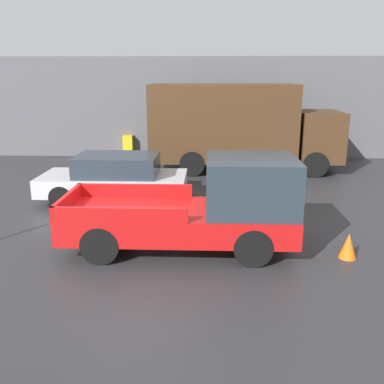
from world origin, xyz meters
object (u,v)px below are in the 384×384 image
(car, at_px, (115,178))
(newspaper_box, at_px, (128,146))
(traffic_cone, at_px, (348,246))
(pickup_truck, at_px, (205,207))
(delivery_truck, at_px, (237,125))

(car, relative_size, newspaper_box, 4.22)
(car, relative_size, traffic_cone, 7.96)
(pickup_truck, bearing_deg, delivery_truck, 81.74)
(pickup_truck, relative_size, traffic_cone, 9.15)
(pickup_truck, distance_m, newspaper_box, 11.64)
(car, distance_m, delivery_truck, 6.33)
(car, bearing_deg, traffic_cone, -34.45)
(delivery_truck, bearing_deg, traffic_cone, -77.81)
(pickup_truck, bearing_deg, traffic_cone, -7.69)
(delivery_truck, bearing_deg, pickup_truck, -98.26)
(car, height_order, delivery_truck, delivery_truck)
(pickup_truck, height_order, car, pickup_truck)
(newspaper_box, bearing_deg, traffic_cone, -58.81)
(newspaper_box, bearing_deg, delivery_truck, -27.39)
(car, relative_size, delivery_truck, 0.59)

